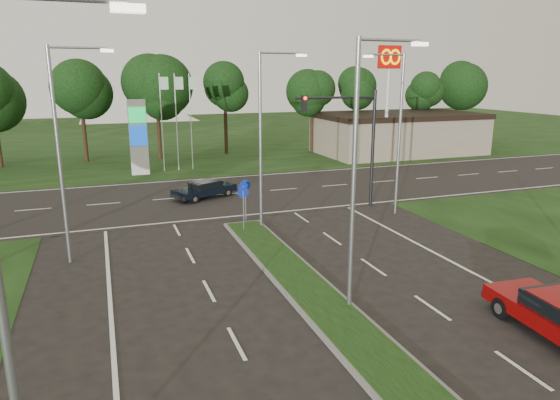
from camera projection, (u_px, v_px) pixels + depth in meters
name	position (u px, v px, depth m)	size (l,w,h in m)	color
verge_far	(159.00, 140.00, 61.76)	(160.00, 50.00, 0.02)	black
cross_road	(214.00, 195.00, 33.47)	(160.00, 12.00, 0.02)	black
median_kerb	(356.00, 338.00, 15.21)	(2.00, 26.00, 0.12)	slate
commercial_building	(398.00, 134.00, 51.17)	(16.00, 9.00, 4.00)	gray
streetlight_median_near	(360.00, 163.00, 16.14)	(2.53, 0.22, 9.00)	gray
streetlight_median_far	(264.00, 131.00, 25.26)	(2.53, 0.22, 9.00)	gray
streetlight_left_near	(10.00, 262.00, 7.61)	(2.53, 0.22, 9.00)	gray
streetlight_left_far	(63.00, 145.00, 20.38)	(2.53, 0.22, 9.00)	gray
streetlight_right_far	(397.00, 126.00, 27.83)	(2.53, 0.22, 9.00)	gray
traffic_signal	(354.00, 131.00, 29.22)	(5.10, 0.42, 7.00)	black
median_signs	(244.00, 196.00, 26.12)	(1.16, 1.76, 2.38)	gray
gas_pylon	(141.00, 135.00, 39.70)	(5.80, 1.26, 8.00)	silver
mcdonalds_sign	(389.00, 73.00, 44.72)	(2.20, 0.47, 10.40)	silver
treeline_far	(175.00, 86.00, 46.38)	(6.00, 6.00, 9.90)	black
navy_sedan	(205.00, 189.00, 32.61)	(4.41, 3.18, 1.12)	black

